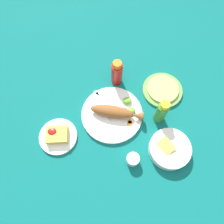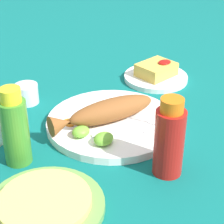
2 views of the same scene
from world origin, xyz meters
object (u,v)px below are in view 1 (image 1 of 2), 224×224
object	(u,v)px
salt_cup	(133,160)
fork_far	(110,99)
hot_sauce_bottle_red	(117,73)
guacamole_bowl	(170,149)
hot_sauce_bottle_green	(161,112)
side_plate_fries	(58,137)
fried_fish	(115,112)
tortilla_plate	(162,90)
main_plate	(112,114)
fork_near	(101,103)

from	to	relation	value
salt_cup	fork_far	bearing A→B (deg)	-74.16
hot_sauce_bottle_red	guacamole_bowl	world-z (taller)	hot_sauce_bottle_red
hot_sauce_bottle_red	hot_sauce_bottle_green	size ratio (longest dim) A/B	0.98
side_plate_fries	guacamole_bowl	world-z (taller)	guacamole_bowl
hot_sauce_bottle_red	guacamole_bowl	bearing A→B (deg)	119.24
fried_fish	tortilla_plate	distance (m)	0.29
hot_sauce_bottle_green	tortilla_plate	distance (m)	0.17
fried_fish	salt_cup	xyz separation A→B (m)	(-0.07, 0.23, -0.02)
salt_cup	tortilla_plate	bearing A→B (deg)	-118.07
guacamole_bowl	hot_sauce_bottle_green	bearing A→B (deg)	-81.52
fried_fish	hot_sauce_bottle_red	distance (m)	0.21
side_plate_fries	tortilla_plate	distance (m)	0.58
tortilla_plate	fried_fish	bearing A→B (deg)	26.61
fork_far	salt_cup	size ratio (longest dim) A/B	2.75
fork_far	hot_sauce_bottle_green	distance (m)	0.27
main_plate	tortilla_plate	world-z (taller)	main_plate
fork_near	tortilla_plate	size ratio (longest dim) A/B	0.84
tortilla_plate	salt_cup	bearing A→B (deg)	61.93
guacamole_bowl	main_plate	bearing A→B (deg)	-37.24
fried_fish	tortilla_plate	bearing A→B (deg)	-140.15
fork_near	main_plate	bearing A→B (deg)	-160.95
fried_fish	fork_near	size ratio (longest dim) A/B	1.49
fried_fish	hot_sauce_bottle_green	distance (m)	0.22
fork_near	side_plate_fries	xyz separation A→B (m)	(0.21, 0.16, -0.01)
salt_cup	tortilla_plate	xyz separation A→B (m)	(-0.19, -0.36, -0.01)
salt_cup	guacamole_bowl	bearing A→B (deg)	-167.23
fork_near	guacamole_bowl	size ratio (longest dim) A/B	0.92
hot_sauce_bottle_red	salt_cup	distance (m)	0.44
fork_far	tortilla_plate	distance (m)	0.28
fried_fish	tortilla_plate	xyz separation A→B (m)	(-0.26, -0.13, -0.04)
main_plate	hot_sauce_bottle_green	xyz separation A→B (m)	(-0.23, 0.03, 0.07)
fork_near	hot_sauce_bottle_red	distance (m)	0.17
fork_near	hot_sauce_bottle_green	distance (m)	0.30
salt_cup	side_plate_fries	world-z (taller)	salt_cup
fork_near	fork_far	world-z (taller)	same
fried_fish	hot_sauce_bottle_red	xyz separation A→B (m)	(-0.02, -0.20, 0.03)
main_plate	guacamole_bowl	bearing A→B (deg)	142.76
hot_sauce_bottle_red	tortilla_plate	xyz separation A→B (m)	(-0.24, 0.07, -0.07)
hot_sauce_bottle_green	salt_cup	xyz separation A→B (m)	(0.15, 0.20, -0.06)
main_plate	hot_sauce_bottle_green	distance (m)	0.24
hot_sauce_bottle_red	guacamole_bowl	distance (m)	0.45
fried_fish	guacamole_bowl	bearing A→B (deg)	154.76
fork_far	salt_cup	bearing A→B (deg)	137.85
fork_near	tortilla_plate	distance (m)	0.33
fork_near	fork_far	distance (m)	0.05
hot_sauce_bottle_green	side_plate_fries	bearing A→B (deg)	8.28
hot_sauce_bottle_red	fried_fish	bearing A→B (deg)	84.38
fork_far	salt_cup	xyz separation A→B (m)	(-0.09, 0.31, 0.00)
fork_near	hot_sauce_bottle_red	world-z (taller)	hot_sauce_bottle_red
main_plate	guacamole_bowl	distance (m)	0.32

